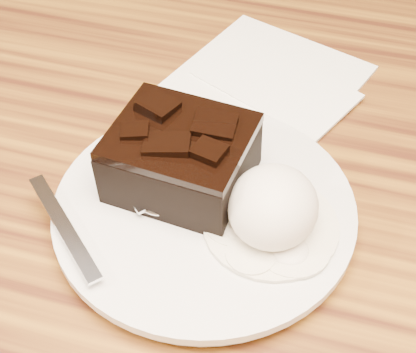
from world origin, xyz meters
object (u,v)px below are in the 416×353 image
(ice_cream_scoop, at_px, (273,207))
(spoon, at_px, (153,198))
(napkin, at_px, (267,78))
(brownie, at_px, (181,161))
(plate, at_px, (204,213))

(ice_cream_scoop, bearing_deg, spoon, -179.60)
(ice_cream_scoop, xyz_separation_m, napkin, (-0.05, 0.19, -0.04))
(brownie, bearing_deg, plate, -36.60)
(plate, xyz_separation_m, ice_cream_scoop, (0.05, -0.01, 0.03))
(plate, bearing_deg, ice_cream_scoop, -8.39)
(brownie, bearing_deg, spoon, -118.90)
(ice_cream_scoop, bearing_deg, brownie, 161.76)
(ice_cream_scoop, distance_m, napkin, 0.20)
(brownie, xyz_separation_m, napkin, (0.03, 0.17, -0.04))
(brownie, height_order, ice_cream_scoop, ice_cream_scoop)
(plate, height_order, napkin, plate)
(plate, distance_m, ice_cream_scoop, 0.06)
(brownie, distance_m, spoon, 0.04)
(plate, distance_m, brownie, 0.04)
(ice_cream_scoop, relative_size, spoon, 0.41)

